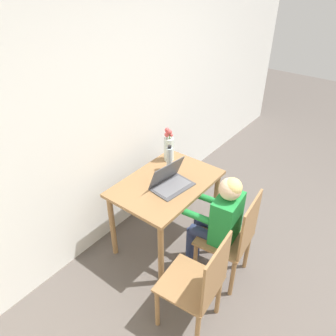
# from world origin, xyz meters

# --- Properties ---
(wall_back) EXTENTS (6.40, 0.05, 2.50)m
(wall_back) POSITION_xyz_m (0.00, 2.23, 1.25)
(wall_back) COLOR white
(wall_back) RESTS_ON ground_plane
(dining_table) EXTENTS (0.97, 0.67, 0.71)m
(dining_table) POSITION_xyz_m (-0.19, 1.67, 0.60)
(dining_table) COLOR olive
(dining_table) RESTS_ON ground_plane
(chair_occupied) EXTENTS (0.44, 0.44, 0.89)m
(chair_occupied) POSITION_xyz_m (-0.20, 0.97, 0.45)
(chair_occupied) COLOR olive
(chair_occupied) RESTS_ON ground_plane
(chair_spare) EXTENTS (0.43, 0.43, 0.89)m
(chair_spare) POSITION_xyz_m (-0.75, 0.94, 0.45)
(chair_spare) COLOR olive
(chair_spare) RESTS_ON ground_plane
(person_seated) EXTENTS (0.34, 0.45, 1.03)m
(person_seated) POSITION_xyz_m (-0.21, 1.09, 0.64)
(person_seated) COLOR #1E8438
(person_seated) RESTS_ON ground_plane
(laptop) EXTENTS (0.38, 0.28, 0.23)m
(laptop) POSITION_xyz_m (-0.21, 1.61, 0.76)
(laptop) COLOR #4C4C51
(laptop) RESTS_ON dining_table
(flower_vase) EXTENTS (0.10, 0.10, 0.34)m
(flower_vase) POSITION_xyz_m (0.13, 1.88, 0.85)
(flower_vase) COLOR silver
(flower_vase) RESTS_ON dining_table
(water_bottle) EXTENTS (0.06, 0.06, 0.26)m
(water_bottle) POSITION_xyz_m (-0.01, 1.77, 0.83)
(water_bottle) COLOR silver
(water_bottle) RESTS_ON dining_table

